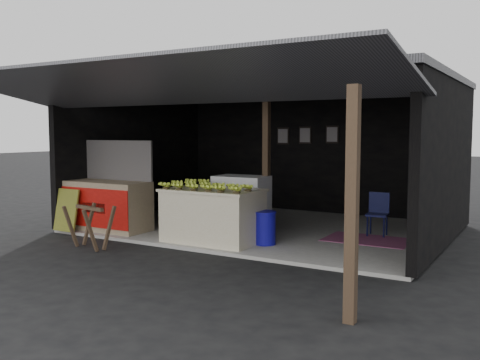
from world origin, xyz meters
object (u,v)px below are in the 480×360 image
Objects in this scene: plastic_chair at (378,210)px; water_barrel at (265,229)px; banana_table at (213,215)px; sawhorse at (90,222)px; white_crate at (241,204)px; neighbor_stall at (108,203)px.

water_barrel is at bearing -134.42° from plastic_chair.
banana_table is 0.97m from water_barrel.
plastic_chair is at bearing 51.94° from sawhorse.
sawhorse is at bearing -128.50° from white_crate.
white_crate reaches higher than banana_table.
white_crate reaches higher than plastic_chair.
banana_table is 2.13m from sawhorse.
water_barrel is 0.68× the size of plastic_chair.
sawhorse is (0.82, -1.29, -0.12)m from neighbor_stall.
neighbor_stall reaches higher than white_crate.
neighbor_stall is at bearing 133.60° from sawhorse.
sawhorse is 0.96× the size of plastic_chair.
banana_table is 3.13× the size of water_barrel.
water_barrel is (0.91, 0.27, -0.20)m from banana_table.
white_crate is at bearing 66.11° from sawhorse.
neighbor_stall reaches higher than water_barrel.
sawhorse is at bearing -58.32° from neighbor_stall.
plastic_chair is (4.00, 3.45, 0.06)m from sawhorse.
neighbor_stall reaches higher than sawhorse.
banana_table is 1.55× the size of white_crate.
banana_table is 2.22× the size of sawhorse.
sawhorse is at bearing -144.94° from plastic_chair.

